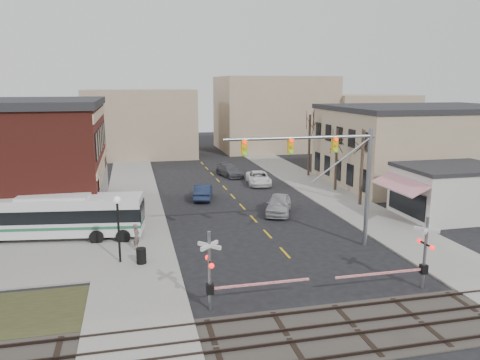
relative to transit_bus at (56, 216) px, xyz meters
name	(u,v)px	position (x,y,z in m)	size (l,w,h in m)	color
ground	(295,264)	(14.85, -8.26, -1.75)	(160.00, 160.00, 0.00)	black
sidewalk_west	(133,196)	(5.35, 11.74, -1.69)	(5.00, 60.00, 0.12)	gray
sidewalk_east	(316,187)	(24.35, 11.74, -1.69)	(5.00, 60.00, 0.12)	gray
ballast_strip	(356,329)	(14.85, -16.26, -1.72)	(160.00, 5.00, 0.06)	#332D28
rail_tracks	(356,327)	(14.85, -16.26, -1.63)	(160.00, 3.91, 0.14)	#2D231E
tan_building	(423,144)	(36.85, 11.74, 2.51)	(20.30, 15.30, 8.50)	tan
awning_shop	(451,191)	(30.82, -1.26, 0.41)	(9.74, 6.20, 4.30)	beige
tree_east_a	(362,168)	(25.35, 3.74, 1.74)	(0.28, 0.28, 6.75)	#382B21
tree_east_b	(336,160)	(25.65, 9.74, 1.52)	(0.28, 0.28, 6.30)	#382B21
tree_east_c	(309,145)	(25.85, 17.74, 1.97)	(0.28, 0.28, 7.20)	#382B21
transit_bus	(56,216)	(0.00, 0.00, 0.00)	(12.25, 4.28, 3.09)	silver
traffic_signal_mast	(331,164)	(17.90, -6.08, 3.99)	(9.95, 0.30, 8.00)	gray
rr_crossing_west	(218,271)	(9.21, -12.91, 0.22)	(5.60, 1.36, 4.00)	gray
rr_crossing_east	(418,254)	(19.92, -13.08, 0.22)	(5.60, 1.36, 4.00)	gray
street_lamp	(118,215)	(4.41, -5.74, 1.34)	(0.44, 0.44, 4.14)	black
trash_bin	(141,256)	(5.68, -6.28, -1.15)	(0.60, 0.60, 0.96)	black
car_a	(279,204)	(17.33, 2.85, -0.93)	(1.94, 4.82, 1.64)	#9C9CA0
car_b	(203,192)	(11.88, 9.33, -1.02)	(1.54, 4.42, 1.46)	#172039
car_c	(258,178)	(18.79, 14.58, -1.04)	(2.36, 5.12, 1.42)	white
car_d	(230,171)	(16.68, 19.78, -1.05)	(1.96, 4.83, 1.40)	#44454A
pedestrian_near	(136,237)	(5.45, -3.63, -0.78)	(0.62, 0.41, 1.71)	#5C4E49
pedestrian_far	(123,223)	(4.55, -0.71, -0.68)	(0.92, 0.72, 1.89)	#303B54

